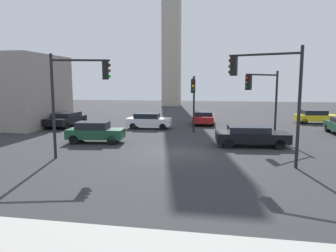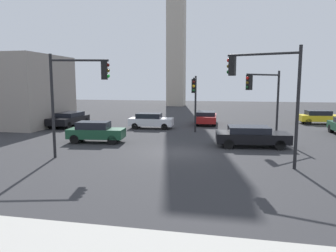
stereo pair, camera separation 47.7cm
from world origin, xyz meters
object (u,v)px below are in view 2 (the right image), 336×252
at_px(traffic_light_2, 77,86).
at_px(car_4, 96,132).
at_px(traffic_light_3, 266,83).
at_px(car_0, 251,136).
at_px(car_1, 206,117).
at_px(car_6, 151,121).
at_px(traffic_light_1, 195,93).
at_px(traffic_light_0, 264,91).
at_px(car_2, 319,117).
at_px(car_3, 69,119).

height_order(traffic_light_2, car_4, traffic_light_2).
xyz_separation_m(traffic_light_3, car_0, (-0.32, 4.81, -3.46)).
bearing_deg(car_4, traffic_light_2, -83.33).
distance_m(car_1, car_6, 6.23).
bearing_deg(car_6, traffic_light_3, -55.37).
height_order(traffic_light_1, traffic_light_3, traffic_light_3).
distance_m(traffic_light_0, traffic_light_1, 5.29).
bearing_deg(car_2, car_1, -172.43).
xyz_separation_m(traffic_light_0, car_6, (-9.54, 4.73, -2.86)).
xyz_separation_m(car_2, car_4, (-18.27, -14.08, 0.05)).
distance_m(traffic_light_2, car_6, 12.39).
relative_size(traffic_light_2, car_0, 1.19).
bearing_deg(traffic_light_2, car_6, 70.60).
distance_m(traffic_light_0, car_6, 11.03).
relative_size(traffic_light_1, traffic_light_3, 0.80).
bearing_deg(traffic_light_2, traffic_light_3, -12.51).
distance_m(traffic_light_2, car_1, 17.26).
bearing_deg(car_1, car_6, 127.55).
relative_size(traffic_light_2, car_4, 1.42).
bearing_deg(traffic_light_1, car_6, -131.08).
bearing_deg(car_3, car_6, 93.42).
bearing_deg(traffic_light_1, traffic_light_0, 70.07).
height_order(traffic_light_2, traffic_light_3, traffic_light_3).
distance_m(traffic_light_2, car_4, 5.57).
distance_m(traffic_light_0, traffic_light_3, 6.93).
bearing_deg(car_3, car_0, 70.26).
distance_m(traffic_light_3, car_1, 16.51).
bearing_deg(car_0, car_1, 104.41).
bearing_deg(traffic_light_0, traffic_light_1, -62.76).
distance_m(car_4, car_6, 7.76).
distance_m(traffic_light_3, car_3, 20.77).
bearing_deg(traffic_light_2, car_1, 55.53).
relative_size(traffic_light_0, car_4, 1.25).
height_order(traffic_light_0, traffic_light_3, traffic_light_3).
xyz_separation_m(traffic_light_1, car_0, (4.19, -3.49, -2.71)).
xyz_separation_m(traffic_light_0, car_0, (-0.90, -2.07, -2.87)).
xyz_separation_m(car_3, car_4, (5.99, -7.23, 0.03)).
xyz_separation_m(traffic_light_2, car_4, (-0.99, 4.41, -3.26)).
bearing_deg(traffic_light_1, traffic_light_3, 24.19).
xyz_separation_m(car_0, car_1, (-3.85, 10.79, -0.01)).
xyz_separation_m(car_2, car_3, (-24.27, -6.85, 0.02)).
bearing_deg(traffic_light_2, car_0, 13.48).
xyz_separation_m(car_1, car_2, (11.40, 2.61, 0.01)).
relative_size(traffic_light_1, car_4, 1.17).
bearing_deg(car_0, car_4, 178.37).
xyz_separation_m(car_0, car_4, (-10.73, -0.68, 0.05)).
relative_size(car_0, car_3, 1.01).
bearing_deg(car_1, car_4, 146.82).
bearing_deg(traffic_light_2, traffic_light_1, 42.99).
height_order(traffic_light_3, car_6, traffic_light_3).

